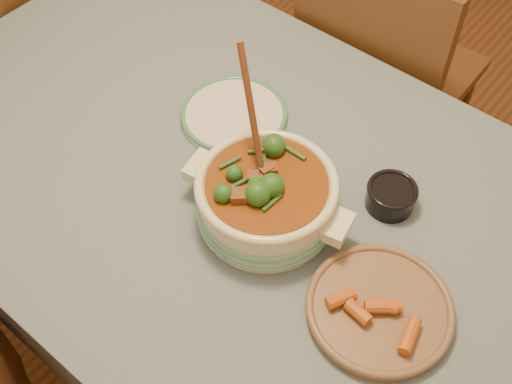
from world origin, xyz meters
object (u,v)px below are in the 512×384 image
at_px(chair_far, 380,72).
at_px(white_plate, 234,115).
at_px(stew_casserole, 266,195).
at_px(dining_table, 224,192).
at_px(condiment_bowl, 391,195).
at_px(fried_plate, 380,308).

bearing_deg(chair_far, white_plate, 79.73).
relative_size(stew_casserole, chair_far, 0.38).
height_order(dining_table, stew_casserole, stew_casserole).
bearing_deg(stew_casserole, chair_far, 101.85).
bearing_deg(dining_table, condiment_bowl, 23.87).
bearing_deg(white_plate, fried_plate, -21.32).
bearing_deg(stew_casserole, dining_table, 165.54).
bearing_deg(chair_far, fried_plate, 119.18).
bearing_deg(white_plate, condiment_bowl, 2.36).
height_order(condiment_bowl, chair_far, chair_far).
xyz_separation_m(dining_table, condiment_bowl, (0.35, 0.15, 0.12)).
height_order(white_plate, condiment_bowl, condiment_bowl).
xyz_separation_m(stew_casserole, white_plate, (-0.24, 0.18, -0.06)).
xyz_separation_m(stew_casserole, fried_plate, (0.31, -0.04, -0.06)).
bearing_deg(dining_table, stew_casserole, -14.46).
bearing_deg(condiment_bowl, white_plate, -177.64).
relative_size(stew_casserole, condiment_bowl, 2.71).
distance_m(stew_casserole, fried_plate, 0.32).
xyz_separation_m(white_plate, condiment_bowl, (0.43, 0.02, 0.02)).
bearing_deg(white_plate, dining_table, -58.97).
xyz_separation_m(condiment_bowl, fried_plate, (0.12, -0.23, -0.01)).
bearing_deg(fried_plate, stew_casserole, 172.91).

